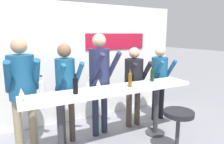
% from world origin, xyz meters
% --- Properties ---
extents(back_wall, '(4.44, 0.12, 2.48)m').
position_xyz_m(back_wall, '(0.01, 1.34, 1.24)').
color(back_wall, silver).
rests_on(back_wall, ground_plane).
extents(tasting_table, '(2.84, 0.49, 0.99)m').
position_xyz_m(tasting_table, '(0.00, 0.00, 0.84)').
color(tasting_table, white).
rests_on(tasting_table, ground_plane).
extents(bar_stool, '(0.46, 0.46, 0.73)m').
position_xyz_m(bar_stool, '(0.71, -0.71, 0.49)').
color(bar_stool, '#333338').
rests_on(bar_stool, ground_plane).
extents(person_far_left, '(0.48, 0.58, 1.79)m').
position_xyz_m(person_far_left, '(-1.31, 0.52, 1.11)').
color(person_far_left, gray).
rests_on(person_far_left, ground_plane).
extents(person_left, '(0.43, 0.55, 1.70)m').
position_xyz_m(person_left, '(-0.66, 0.44, 1.06)').
color(person_left, '#473D33').
rests_on(person_left, ground_plane).
extents(person_center_left, '(0.51, 0.63, 1.86)m').
position_xyz_m(person_center_left, '(-0.05, 0.46, 1.16)').
color(person_center_left, '#23283D').
rests_on(person_center_left, ground_plane).
extents(person_center, '(0.43, 0.51, 1.60)m').
position_xyz_m(person_center, '(0.69, 0.47, 0.98)').
color(person_center, '#473D33').
rests_on(person_center, ground_plane).
extents(person_center_right, '(0.42, 0.52, 1.59)m').
position_xyz_m(person_center_right, '(1.35, 0.49, 0.99)').
color(person_center_right, black).
rests_on(person_center_right, ground_plane).
extents(wine_bottle_0, '(0.08, 0.08, 0.30)m').
position_xyz_m(wine_bottle_0, '(-0.64, -0.02, 1.13)').
color(wine_bottle_0, black).
rests_on(wine_bottle_0, tasting_table).
extents(wine_bottle_1, '(0.06, 0.06, 0.30)m').
position_xyz_m(wine_bottle_1, '(0.27, -0.05, 1.13)').
color(wine_bottle_1, brown).
rests_on(wine_bottle_1, tasting_table).
extents(wine_bottle_2, '(0.07, 0.07, 0.29)m').
position_xyz_m(wine_bottle_2, '(0.85, 0.11, 1.12)').
color(wine_bottle_2, black).
rests_on(wine_bottle_2, tasting_table).
extents(wine_bottle_3, '(0.07, 0.07, 0.33)m').
position_xyz_m(wine_bottle_3, '(-1.11, -0.07, 1.14)').
color(wine_bottle_3, '#B7BCC1').
rests_on(wine_bottle_3, tasting_table).
extents(wine_glass_0, '(0.07, 0.07, 0.18)m').
position_xyz_m(wine_glass_0, '(-0.48, -0.07, 1.12)').
color(wine_glass_0, silver).
rests_on(wine_glass_0, tasting_table).
extents(wine_glass_1, '(0.07, 0.07, 0.18)m').
position_xyz_m(wine_glass_1, '(-0.29, -0.03, 1.12)').
color(wine_glass_1, silver).
rests_on(wine_glass_1, tasting_table).
extents(wine_glass_2, '(0.07, 0.07, 0.18)m').
position_xyz_m(wine_glass_2, '(-1.35, -0.03, 1.12)').
color(wine_glass_2, silver).
rests_on(wine_glass_2, tasting_table).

